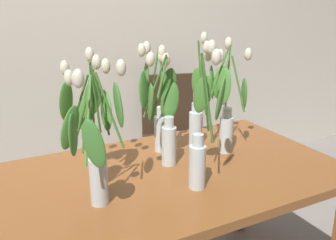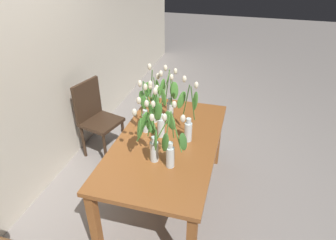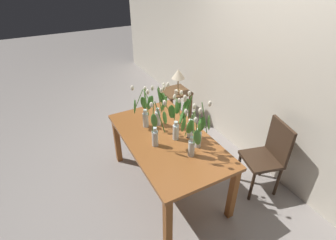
{
  "view_description": "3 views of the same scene",
  "coord_description": "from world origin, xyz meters",
  "px_view_note": "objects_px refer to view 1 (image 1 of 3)",
  "views": [
    {
      "loc": [
        -0.68,
        -1.34,
        1.47
      ],
      "look_at": [
        0.0,
        -0.03,
        0.99
      ],
      "focal_mm": 39.98,
      "sensor_mm": 36.0,
      "label": 1
    },
    {
      "loc": [
        -2.13,
        -0.6,
        2.29
      ],
      "look_at": [
        0.09,
        0.02,
        0.9
      ],
      "focal_mm": 31.92,
      "sensor_mm": 36.0,
      "label": 2
    },
    {
      "loc": [
        2.05,
        -1.09,
        2.45
      ],
      "look_at": [
        0.04,
        -0.02,
        1.01
      ],
      "focal_mm": 27.1,
      "sensor_mm": 36.0,
      "label": 3
    }
  ],
  "objects_px": {
    "tulip_vase_0": "(160,122)",
    "tulip_vase_4": "(202,140)",
    "tulip_vase_2": "(199,111)",
    "dining_chair": "(170,129)",
    "tulip_vase_6": "(225,108)",
    "tulip_vase_3": "(162,109)",
    "tulip_vase_1": "(93,130)",
    "tulip_vase_5": "(94,149)",
    "dining_table": "(165,191)"
  },
  "relations": [
    {
      "from": "tulip_vase_0",
      "to": "tulip_vase_4",
      "type": "relative_size",
      "value": 0.94
    },
    {
      "from": "tulip_vase_2",
      "to": "dining_chair",
      "type": "distance_m",
      "value": 0.94
    },
    {
      "from": "tulip_vase_2",
      "to": "tulip_vase_6",
      "type": "relative_size",
      "value": 1.03
    },
    {
      "from": "tulip_vase_3",
      "to": "dining_chair",
      "type": "bearing_deg",
      "value": 59.67
    },
    {
      "from": "tulip_vase_1",
      "to": "tulip_vase_6",
      "type": "distance_m",
      "value": 0.67
    },
    {
      "from": "tulip_vase_0",
      "to": "tulip_vase_5",
      "type": "height_order",
      "value": "tulip_vase_0"
    },
    {
      "from": "tulip_vase_2",
      "to": "tulip_vase_6",
      "type": "xyz_separation_m",
      "value": [
        0.06,
        -0.14,
        0.04
      ]
    },
    {
      "from": "tulip_vase_0",
      "to": "tulip_vase_6",
      "type": "relative_size",
      "value": 0.98
    },
    {
      "from": "dining_table",
      "to": "tulip_vase_1",
      "type": "xyz_separation_m",
      "value": [
        -0.29,
        0.07,
        0.32
      ]
    },
    {
      "from": "tulip_vase_1",
      "to": "tulip_vase_6",
      "type": "xyz_separation_m",
      "value": [
        0.67,
        0.02,
        -0.0
      ]
    },
    {
      "from": "tulip_vase_1",
      "to": "tulip_vase_4",
      "type": "distance_m",
      "value": 0.44
    },
    {
      "from": "tulip_vase_4",
      "to": "tulip_vase_5",
      "type": "height_order",
      "value": "tulip_vase_4"
    },
    {
      "from": "dining_chair",
      "to": "tulip_vase_2",
      "type": "bearing_deg",
      "value": -108.12
    },
    {
      "from": "tulip_vase_0",
      "to": "tulip_vase_5",
      "type": "bearing_deg",
      "value": -151.33
    },
    {
      "from": "dining_table",
      "to": "tulip_vase_5",
      "type": "distance_m",
      "value": 0.48
    },
    {
      "from": "tulip_vase_6",
      "to": "dining_chair",
      "type": "xyz_separation_m",
      "value": [
        0.2,
        0.96,
        -0.44
      ]
    },
    {
      "from": "tulip_vase_6",
      "to": "tulip_vase_4",
      "type": "bearing_deg",
      "value": -139.21
    },
    {
      "from": "tulip_vase_0",
      "to": "tulip_vase_6",
      "type": "xyz_separation_m",
      "value": [
        0.35,
        -0.0,
        0.02
      ]
    },
    {
      "from": "tulip_vase_1",
      "to": "tulip_vase_4",
      "type": "height_order",
      "value": "tulip_vase_4"
    },
    {
      "from": "tulip_vase_2",
      "to": "tulip_vase_5",
      "type": "distance_m",
      "value": 0.74
    },
    {
      "from": "tulip_vase_3",
      "to": "tulip_vase_5",
      "type": "xyz_separation_m",
      "value": [
        -0.43,
        -0.31,
        -0.01
      ]
    },
    {
      "from": "dining_table",
      "to": "tulip_vase_5",
      "type": "xyz_separation_m",
      "value": [
        -0.34,
        -0.11,
        0.31
      ]
    },
    {
      "from": "dining_table",
      "to": "tulip_vase_1",
      "type": "bearing_deg",
      "value": 167.4
    },
    {
      "from": "dining_table",
      "to": "tulip_vase_4",
      "type": "xyz_separation_m",
      "value": [
        0.08,
        -0.17,
        0.29
      ]
    },
    {
      "from": "tulip_vase_4",
      "to": "dining_chair",
      "type": "bearing_deg",
      "value": 67.64
    },
    {
      "from": "tulip_vase_0",
      "to": "tulip_vase_4",
      "type": "bearing_deg",
      "value": -77.85
    },
    {
      "from": "tulip_vase_6",
      "to": "tulip_vase_1",
      "type": "bearing_deg",
      "value": -178.69
    },
    {
      "from": "dining_table",
      "to": "tulip_vase_2",
      "type": "distance_m",
      "value": 0.47
    },
    {
      "from": "tulip_vase_0",
      "to": "tulip_vase_1",
      "type": "xyz_separation_m",
      "value": [
        -0.32,
        -0.02,
        0.02
      ]
    },
    {
      "from": "tulip_vase_4",
      "to": "tulip_vase_6",
      "type": "xyz_separation_m",
      "value": [
        0.29,
        0.25,
        0.03
      ]
    },
    {
      "from": "tulip_vase_3",
      "to": "dining_chair",
      "type": "relative_size",
      "value": 0.59
    },
    {
      "from": "tulip_vase_1",
      "to": "tulip_vase_4",
      "type": "relative_size",
      "value": 0.94
    },
    {
      "from": "tulip_vase_5",
      "to": "dining_chair",
      "type": "distance_m",
      "value": 1.54
    },
    {
      "from": "tulip_vase_0",
      "to": "tulip_vase_6",
      "type": "bearing_deg",
      "value": -0.79
    },
    {
      "from": "dining_table",
      "to": "tulip_vase_6",
      "type": "bearing_deg",
      "value": 12.21
    },
    {
      "from": "tulip_vase_0",
      "to": "tulip_vase_4",
      "type": "height_order",
      "value": "tulip_vase_4"
    },
    {
      "from": "tulip_vase_0",
      "to": "tulip_vase_4",
      "type": "distance_m",
      "value": 0.26
    },
    {
      "from": "dining_chair",
      "to": "tulip_vase_1",
      "type": "bearing_deg",
      "value": -131.84
    },
    {
      "from": "tulip_vase_6",
      "to": "tulip_vase_2",
      "type": "bearing_deg",
      "value": 113.54
    },
    {
      "from": "tulip_vase_2",
      "to": "tulip_vase_4",
      "type": "relative_size",
      "value": 0.99
    },
    {
      "from": "tulip_vase_3",
      "to": "tulip_vase_4",
      "type": "relative_size",
      "value": 0.94
    },
    {
      "from": "tulip_vase_6",
      "to": "dining_chair",
      "type": "relative_size",
      "value": 0.6
    },
    {
      "from": "dining_table",
      "to": "tulip_vase_2",
      "type": "xyz_separation_m",
      "value": [
        0.31,
        0.22,
        0.28
      ]
    },
    {
      "from": "tulip_vase_5",
      "to": "dining_chair",
      "type": "bearing_deg",
      "value": 51.4
    },
    {
      "from": "dining_chair",
      "to": "tulip_vase_6",
      "type": "bearing_deg",
      "value": -102.04
    },
    {
      "from": "tulip_vase_0",
      "to": "tulip_vase_3",
      "type": "relative_size",
      "value": 1.0
    },
    {
      "from": "tulip_vase_0",
      "to": "dining_table",
      "type": "bearing_deg",
      "value": -105.32
    },
    {
      "from": "tulip_vase_5",
      "to": "tulip_vase_6",
      "type": "height_order",
      "value": "tulip_vase_6"
    },
    {
      "from": "dining_chair",
      "to": "tulip_vase_4",
      "type": "bearing_deg",
      "value": -112.36
    },
    {
      "from": "tulip_vase_6",
      "to": "dining_chair",
      "type": "height_order",
      "value": "tulip_vase_6"
    }
  ]
}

